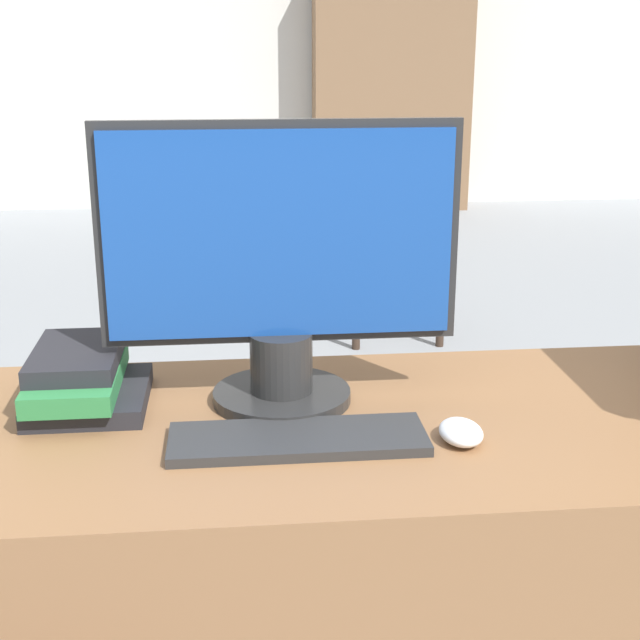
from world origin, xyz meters
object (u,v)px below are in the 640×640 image
at_px(mouse, 461,432).
at_px(far_chair, 390,222).
at_px(monitor, 280,268).
at_px(keyboard, 298,439).
at_px(book_stack, 82,379).

distance_m(mouse, far_chair, 2.79).
relative_size(monitor, keyboard, 1.50).
bearing_deg(far_chair, mouse, -157.75).
bearing_deg(book_stack, mouse, -19.27).
height_order(monitor, mouse, monitor).
distance_m(monitor, book_stack, 0.39).
height_order(mouse, book_stack, book_stack).
xyz_separation_m(monitor, book_stack, (-0.34, 0.02, -0.19)).
bearing_deg(monitor, mouse, -35.65).
xyz_separation_m(monitor, mouse, (0.27, -0.19, -0.22)).
height_order(keyboard, mouse, mouse).
bearing_deg(mouse, keyboard, 176.34).
bearing_deg(far_chair, monitor, -164.05).
bearing_deg(mouse, book_stack, 160.73).
bearing_deg(monitor, keyboard, -85.24).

